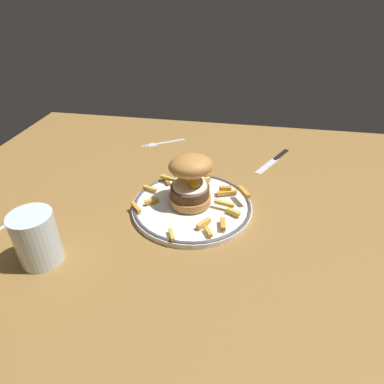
{
  "coord_description": "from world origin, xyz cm",
  "views": [
    {
      "loc": [
        11.18,
        -59.51,
        45.01
      ],
      "look_at": [
        0.55,
        0.57,
        4.6
      ],
      "focal_mm": 30.83,
      "sensor_mm": 36.0,
      "label": 1
    }
  ],
  "objects_px": {
    "water_glass": "(37,241)",
    "fork": "(162,143)",
    "knife": "(275,159)",
    "dinner_plate": "(192,206)",
    "burger": "(191,179)"
  },
  "relations": [
    {
      "from": "water_glass",
      "to": "knife",
      "type": "relative_size",
      "value": 0.63
    },
    {
      "from": "knife",
      "to": "fork",
      "type": "bearing_deg",
      "value": 172.14
    },
    {
      "from": "water_glass",
      "to": "fork",
      "type": "relative_size",
      "value": 0.81
    },
    {
      "from": "water_glass",
      "to": "knife",
      "type": "distance_m",
      "value": 0.66
    },
    {
      "from": "burger",
      "to": "knife",
      "type": "height_order",
      "value": "burger"
    },
    {
      "from": "dinner_plate",
      "to": "water_glass",
      "type": "height_order",
      "value": "water_glass"
    },
    {
      "from": "dinner_plate",
      "to": "knife",
      "type": "xyz_separation_m",
      "value": [
        0.2,
        0.28,
        -0.01
      ]
    },
    {
      "from": "water_glass",
      "to": "fork",
      "type": "bearing_deg",
      "value": 79.98
    },
    {
      "from": "dinner_plate",
      "to": "fork",
      "type": "height_order",
      "value": "dinner_plate"
    },
    {
      "from": "dinner_plate",
      "to": "knife",
      "type": "distance_m",
      "value": 0.34
    },
    {
      "from": "burger",
      "to": "water_glass",
      "type": "bearing_deg",
      "value": -138.44
    },
    {
      "from": "burger",
      "to": "fork",
      "type": "relative_size",
      "value": 1.09
    },
    {
      "from": "knife",
      "to": "water_glass",
      "type": "bearing_deg",
      "value": -132.48
    },
    {
      "from": "burger",
      "to": "fork",
      "type": "xyz_separation_m",
      "value": [
        -0.15,
        0.32,
        -0.07
      ]
    },
    {
      "from": "fork",
      "to": "knife",
      "type": "xyz_separation_m",
      "value": [
        0.35,
        -0.05,
        0.0
      ]
    }
  ]
}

